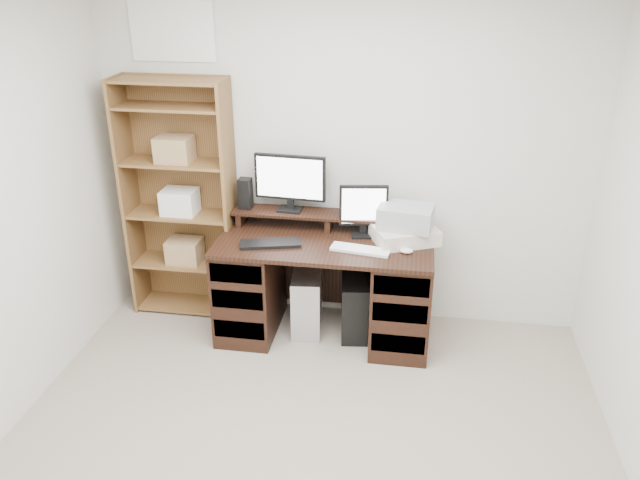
% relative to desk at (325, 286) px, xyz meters
% --- Properties ---
extents(room, '(3.54, 4.04, 2.54)m').
position_rel_desk_xyz_m(room, '(0.07, -1.64, 0.86)').
color(room, gray).
rests_on(room, ground).
extents(desk, '(1.50, 0.70, 0.75)m').
position_rel_desk_xyz_m(desk, '(0.00, 0.00, 0.00)').
color(desk, black).
rests_on(desk, ground).
extents(riser_shelf, '(1.40, 0.22, 0.12)m').
position_rel_desk_xyz_m(riser_shelf, '(-0.00, 0.21, 0.45)').
color(riser_shelf, black).
rests_on(riser_shelf, desk).
extents(monitor_wide, '(0.52, 0.14, 0.41)m').
position_rel_desk_xyz_m(monitor_wide, '(-0.29, 0.24, 0.71)').
color(monitor_wide, black).
rests_on(monitor_wide, riser_shelf).
extents(monitor_small, '(0.34, 0.15, 0.37)m').
position_rel_desk_xyz_m(monitor_small, '(0.25, 0.14, 0.56)').
color(monitor_small, black).
rests_on(monitor_small, desk).
extents(speaker, '(0.10, 0.10, 0.22)m').
position_rel_desk_xyz_m(speaker, '(-0.62, 0.22, 0.59)').
color(speaker, black).
rests_on(speaker, riser_shelf).
extents(keyboard_black, '(0.43, 0.24, 0.02)m').
position_rel_desk_xyz_m(keyboard_black, '(-0.35, -0.13, 0.37)').
color(keyboard_black, black).
rests_on(keyboard_black, desk).
extents(keyboard_white, '(0.41, 0.18, 0.02)m').
position_rel_desk_xyz_m(keyboard_white, '(0.26, -0.13, 0.37)').
color(keyboard_white, white).
rests_on(keyboard_white, desk).
extents(mouse, '(0.10, 0.08, 0.03)m').
position_rel_desk_xyz_m(mouse, '(0.57, -0.11, 0.38)').
color(mouse, silver).
rests_on(mouse, desk).
extents(printer, '(0.51, 0.46, 0.10)m').
position_rel_desk_xyz_m(printer, '(0.54, 0.08, 0.41)').
color(printer, beige).
rests_on(printer, desk).
extents(basket, '(0.39, 0.30, 0.15)m').
position_rel_desk_xyz_m(basket, '(0.54, 0.08, 0.54)').
color(basket, '#999DA3').
rests_on(basket, printer).
extents(tower_silver, '(0.25, 0.48, 0.46)m').
position_rel_desk_xyz_m(tower_silver, '(-0.14, 0.06, -0.16)').
color(tower_silver, silver).
rests_on(tower_silver, ground).
extents(tower_black, '(0.24, 0.46, 0.44)m').
position_rel_desk_xyz_m(tower_black, '(0.21, 0.06, -0.17)').
color(tower_black, black).
rests_on(tower_black, ground).
extents(bookshelf, '(0.80, 0.30, 1.80)m').
position_rel_desk_xyz_m(bookshelf, '(-1.11, 0.21, 0.53)').
color(bookshelf, brown).
rests_on(bookshelf, ground).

